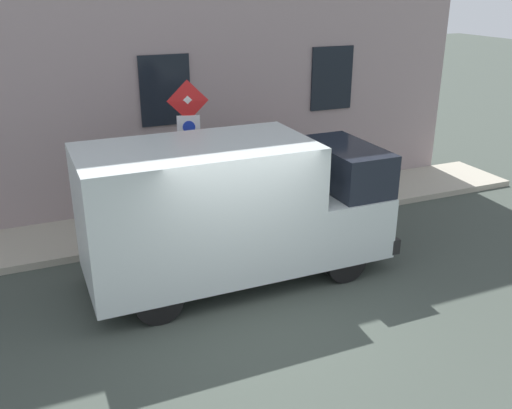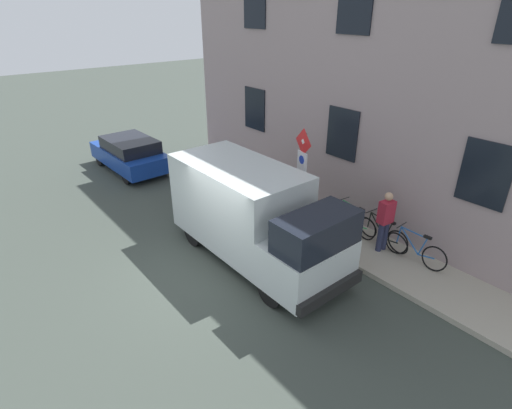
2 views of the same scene
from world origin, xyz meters
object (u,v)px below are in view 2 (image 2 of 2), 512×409
(sign_post_stacked, at_px, (303,166))
(parked_hatchback, at_px, (130,153))
(pedestrian, at_px, (385,220))
(delivery_van, at_px, (253,214))
(bicycle_black, at_px, (382,233))
(bicycle_blue, at_px, (415,249))
(litter_bin, at_px, (310,217))
(bicycle_green, at_px, (353,220))

(sign_post_stacked, distance_m, parked_hatchback, 8.39)
(pedestrian, bearing_deg, delivery_van, 61.19)
(bicycle_black, bearing_deg, bicycle_blue, -174.67)
(parked_hatchback, height_order, litter_bin, parked_hatchback)
(bicycle_blue, height_order, litter_bin, litter_bin)
(bicycle_green, bearing_deg, parked_hatchback, 23.55)
(parked_hatchback, relative_size, litter_bin, 4.49)
(parked_hatchback, distance_m, bicycle_blue, 11.55)
(delivery_van, distance_m, bicycle_blue, 4.31)
(pedestrian, bearing_deg, sign_post_stacked, 29.90)
(bicycle_black, distance_m, pedestrian, 0.61)
(sign_post_stacked, bearing_deg, bicycle_green, -45.43)
(delivery_van, xyz_separation_m, bicycle_black, (3.01, -1.97, -0.82))
(bicycle_black, bearing_deg, bicycle_green, 5.38)
(delivery_van, height_order, bicycle_green, delivery_van)
(delivery_van, distance_m, bicycle_green, 3.27)
(delivery_van, bearing_deg, bicycle_black, 56.84)
(bicycle_black, xyz_separation_m, litter_bin, (-0.96, 1.81, 0.08))
(sign_post_stacked, height_order, litter_bin, sign_post_stacked)
(bicycle_blue, xyz_separation_m, bicycle_black, (0.00, 1.00, 0.00))
(bicycle_black, xyz_separation_m, bicycle_green, (0.00, 1.00, 0.00))
(parked_hatchback, relative_size, pedestrian, 2.35)
(parked_hatchback, relative_size, bicycle_black, 2.35)
(bicycle_green, bearing_deg, litter_bin, 55.95)
(bicycle_green, distance_m, litter_bin, 1.26)
(bicycle_green, xyz_separation_m, pedestrian, (-0.19, -1.13, 0.56))
(bicycle_black, bearing_deg, litter_bin, 33.30)
(sign_post_stacked, height_order, bicycle_green, sign_post_stacked)
(delivery_van, relative_size, bicycle_black, 3.10)
(parked_hatchback, xyz_separation_m, bicycle_black, (2.86, -10.19, -0.22))
(litter_bin, bearing_deg, bicycle_blue, -71.15)
(delivery_van, relative_size, bicycle_green, 3.12)
(sign_post_stacked, bearing_deg, delivery_van, -175.77)
(parked_hatchback, distance_m, bicycle_black, 10.59)
(bicycle_black, relative_size, pedestrian, 1.00)
(bicycle_blue, relative_size, bicycle_green, 1.00)
(litter_bin, bearing_deg, pedestrian, -68.48)
(bicycle_blue, height_order, bicycle_black, same)
(bicycle_black, distance_m, bicycle_green, 1.00)
(delivery_van, distance_m, parked_hatchback, 8.24)
(delivery_van, xyz_separation_m, bicycle_green, (3.01, -0.97, -0.82))
(sign_post_stacked, bearing_deg, pedestrian, -68.06)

